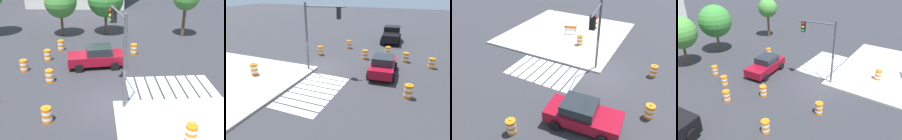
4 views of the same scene
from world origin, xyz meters
TOP-DOWN VIEW (x-y plane):
  - ground_plane at (0.00, 0.00)m, footprint 120.00×120.00m
  - crosswalk_stripes at (4.00, 1.80)m, footprint 5.85×3.20m
  - sports_car at (-0.91, 5.56)m, footprint 4.44×2.42m
  - traffic_barrel_near_corner at (-6.37, 4.98)m, footprint 0.56×0.56m
  - traffic_barrel_crosswalk_end at (-4.05, 9.26)m, footprint 0.56×0.56m
  - traffic_barrel_median_near at (-4.21, 3.10)m, footprint 0.56×0.56m
  - traffic_barrel_median_far at (2.32, 7.90)m, footprint 0.56×0.56m
  - traffic_barrel_lane_center at (-3.70, -1.67)m, footprint 0.56×0.56m
  - traffic_barrel_opposite_curb at (-4.89, 6.96)m, footprint 0.56×0.56m
  - traffic_barrel_on_sidewalk at (3.52, -3.88)m, footprint 0.56×0.56m
  - traffic_light_pole at (0.40, 0.52)m, footprint 0.82×3.26m
  - street_tree_corner_lot at (-4.28, 13.44)m, footprint 3.20×3.20m

SIDE VIEW (x-z plane):
  - ground_plane at x=0.00m, z-range 0.00..0.00m
  - crosswalk_stripes at x=4.00m, z-range 0.00..0.02m
  - traffic_barrel_near_corner at x=-6.37m, z-range -0.06..0.96m
  - traffic_barrel_crosswalk_end at x=-4.05m, z-range -0.06..0.96m
  - traffic_barrel_median_near at x=-4.21m, z-range -0.06..0.96m
  - traffic_barrel_median_far at x=2.32m, z-range -0.06..0.96m
  - traffic_barrel_lane_center at x=-3.70m, z-range -0.06..0.96m
  - traffic_barrel_opposite_curb at x=-4.89m, z-range -0.06..0.96m
  - traffic_barrel_on_sidewalk at x=3.52m, z-range 0.09..1.11m
  - sports_car at x=-0.91m, z-range 0.00..1.63m
  - street_tree_corner_lot at x=-4.28m, z-range 0.93..6.01m
  - traffic_light_pole at x=0.40m, z-range 1.16..6.66m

